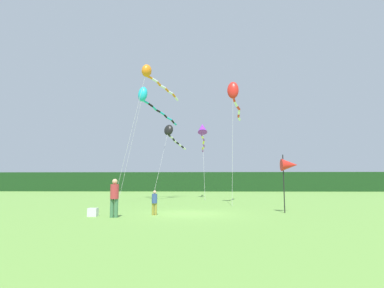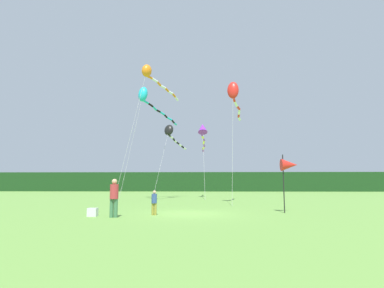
{
  "view_description": "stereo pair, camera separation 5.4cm",
  "coord_description": "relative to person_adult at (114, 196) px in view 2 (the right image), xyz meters",
  "views": [
    {
      "loc": [
        0.81,
        -17.02,
        1.66
      ],
      "look_at": [
        0.0,
        6.0,
        4.54
      ],
      "focal_mm": 29.03,
      "sensor_mm": 36.0,
      "label": 1
    },
    {
      "loc": [
        0.86,
        -17.02,
        1.66
      ],
      "look_at": [
        0.0,
        6.0,
        4.54
      ],
      "focal_mm": 29.03,
      "sensor_mm": 36.0,
      "label": 2
    }
  ],
  "objects": [
    {
      "name": "banner_flag_pole",
      "position": [
        9.17,
        2.66,
        1.6
      ],
      "size": [
        0.9,
        0.7,
        3.25
      ],
      "color": "black",
      "rests_on": "ground"
    },
    {
      "name": "person_adult",
      "position": [
        0.0,
        0.0,
        0.0
      ],
      "size": [
        0.41,
        0.41,
        1.85
      ],
      "color": "#3F724C",
      "rests_on": "ground"
    },
    {
      "name": "person_child",
      "position": [
        1.77,
        1.2,
        -0.33
      ],
      "size": [
        0.28,
        0.28,
        1.26
      ],
      "color": "olive",
      "rests_on": "ground"
    },
    {
      "name": "ground_plane",
      "position": [
        3.48,
        1.96,
        -1.03
      ],
      "size": [
        120.0,
        120.0,
        0.0
      ],
      "primitive_type": "plane",
      "color": "#6B9E42"
    },
    {
      "name": "kite_red",
      "position": [
        6.84,
        9.61,
        7.78
      ],
      "size": [
        1.67,
        6.39,
        9.78
      ],
      "color": "#B2B2B2",
      "rests_on": "ground"
    },
    {
      "name": "kite_orange",
      "position": [
        -0.43,
        11.63,
        10.3
      ],
      "size": [
        4.37,
        7.02,
        12.19
      ],
      "color": "#B2B2B2",
      "rests_on": "ground"
    },
    {
      "name": "cooler_box",
      "position": [
        -1.18,
        0.44,
        -0.83
      ],
      "size": [
        0.45,
        0.38,
        0.41
      ],
      "primitive_type": "cube",
      "color": "silver",
      "rests_on": "ground"
    },
    {
      "name": "kite_purple",
      "position": [
        4.27,
        19.17,
        6.39
      ],
      "size": [
        1.13,
        10.02,
        8.36
      ],
      "color": "#B2B2B2",
      "rests_on": "ground"
    },
    {
      "name": "kite_black",
      "position": [
        0.83,
        17.65,
        5.94
      ],
      "size": [
        2.69,
        8.23,
        7.88
      ],
      "color": "#B2B2B2",
      "rests_on": "ground"
    },
    {
      "name": "kite_cyan",
      "position": [
        -1.46,
        15.51,
        9.24
      ],
      "size": [
        4.51,
        7.97,
        11.37
      ],
      "color": "#B2B2B2",
      "rests_on": "ground"
    },
    {
      "name": "distant_treeline",
      "position": [
        3.48,
        46.96,
        0.82
      ],
      "size": [
        108.0,
        3.81,
        3.71
      ],
      "primitive_type": "cube",
      "color": "#193D19",
      "rests_on": "ground"
    }
  ]
}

